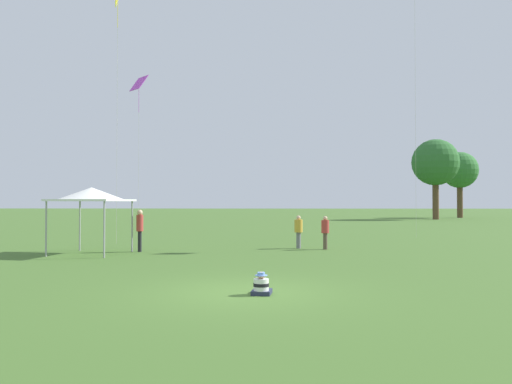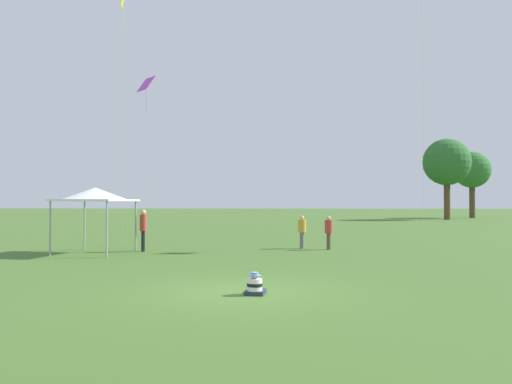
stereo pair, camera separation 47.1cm
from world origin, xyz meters
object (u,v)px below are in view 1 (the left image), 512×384
object	(u,v)px
canopy_tent	(91,195)
kite_3	(139,86)
person_standing_0	(325,230)
kite_1	(118,11)
person_standing_2	(299,229)
distant_tree_1	(435,163)
distant_tree_0	(460,171)
seated_toddler	(261,286)
person_standing_3	(140,226)

from	to	relation	value
canopy_tent	kite_3	size ratio (longest dim) A/B	0.30
person_standing_0	kite_1	xyz separation A→B (m)	(-10.59, 2.71, 11.34)
person_standing_2	kite_3	distance (m)	17.22
person_standing_0	canopy_tent	bearing A→B (deg)	2.18
distant_tree_1	person_standing_2	bearing A→B (deg)	-116.20
kite_3	distant_tree_0	xyz separation A→B (m)	(35.13, 35.70, -3.64)
seated_toddler	distant_tree_0	distance (m)	63.68
person_standing_0	kite_3	world-z (taller)	kite_3
distant_tree_0	person_standing_3	bearing A→B (deg)	-123.71
person_standing_2	person_standing_3	size ratio (longest dim) A/B	0.84
person_standing_0	kite_3	size ratio (longest dim) A/B	0.14
kite_3	distant_tree_1	distance (m)	41.42
person_standing_2	distant_tree_0	size ratio (longest dim) A/B	0.17
person_standing_0	person_standing_2	size ratio (longest dim) A/B	0.99
person_standing_0	person_standing_3	bearing A→B (deg)	-1.65
seated_toddler	person_standing_2	distance (m)	11.87
person_standing_0	distant_tree_0	world-z (taller)	distant_tree_0
person_standing_3	canopy_tent	xyz separation A→B (m)	(-1.80, -1.00, 1.36)
person_standing_3	kite_1	size ratio (longest dim) A/B	0.14
kite_3	person_standing_2	bearing A→B (deg)	44.34
person_standing_2	canopy_tent	size ratio (longest dim) A/B	0.48
kite_1	kite_3	distance (m)	8.27
person_standing_3	distant_tree_1	bearing A→B (deg)	92.36
person_standing_3	distant_tree_1	size ratio (longest dim) A/B	0.18
person_standing_3	kite_3	bearing A→B (deg)	140.41
seated_toddler	kite_1	bearing A→B (deg)	126.49
seated_toddler	canopy_tent	bearing A→B (deg)	136.65
person_standing_0	distant_tree_1	bearing A→B (deg)	-125.56
person_standing_0	person_standing_2	xyz separation A→B (m)	(-1.21, 0.45, 0.00)
kite_1	distant_tree_1	xyz separation A→B (m)	(28.59, 36.77, -5.20)
kite_1	distant_tree_1	world-z (taller)	kite_1
seated_toddler	distant_tree_1	bearing A→B (deg)	75.01
person_standing_2	kite_3	xyz separation A→B (m)	(-10.36, 10.20, 9.23)
kite_1	kite_3	size ratio (longest dim) A/B	1.23
distant_tree_1	seated_toddler	bearing A→B (deg)	-112.22
person_standing_3	distant_tree_0	size ratio (longest dim) A/B	0.20
person_standing_2	kite_3	world-z (taller)	kite_3
person_standing_2	person_standing_3	world-z (taller)	person_standing_3
seated_toddler	canopy_tent	world-z (taller)	canopy_tent
seated_toddler	person_standing_0	world-z (taller)	person_standing_0
seated_toddler	kite_3	distance (m)	25.66
person_standing_3	canopy_tent	size ratio (longest dim) A/B	0.58
person_standing_0	distant_tree_1	size ratio (longest dim) A/B	0.15
kite_1	distant_tree_0	size ratio (longest dim) A/B	1.47
canopy_tent	person_standing_2	bearing A→B (deg)	17.63
canopy_tent	kite_1	world-z (taller)	kite_1
person_standing_3	distant_tree_0	bearing A→B (deg)	91.40
kite_3	distant_tree_0	size ratio (longest dim) A/B	1.20
person_standing_2	distant_tree_1	distance (m)	43.94
distant_tree_0	distant_tree_1	xyz separation A→B (m)	(-5.56, -6.87, 0.55)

